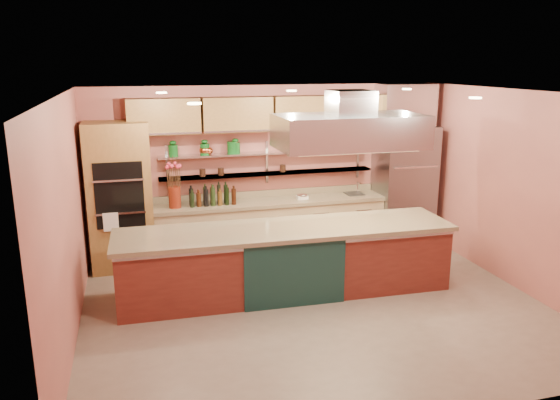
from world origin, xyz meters
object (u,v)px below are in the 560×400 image
object	(u,v)px
flower_vase	(175,197)
kitchen_scale	(302,196)
copper_kettle	(208,151)
island	(286,260)
green_canister	(232,147)
refrigerator	(404,185)

from	to	relation	value
flower_vase	kitchen_scale	distance (m)	2.11
kitchen_scale	copper_kettle	distance (m)	1.74
island	kitchen_scale	xyz separation A→B (m)	(0.73, 1.56, 0.50)
flower_vase	copper_kettle	size ratio (longest dim) A/B	2.13
island	flower_vase	xyz separation A→B (m)	(-1.38, 1.56, 0.62)
flower_vase	green_canister	distance (m)	1.23
flower_vase	copper_kettle	world-z (taller)	copper_kettle
flower_vase	refrigerator	bearing A→B (deg)	-0.14
island	kitchen_scale	distance (m)	1.79
island	refrigerator	bearing A→B (deg)	32.24
flower_vase	kitchen_scale	size ratio (longest dim) A/B	1.90
kitchen_scale	green_canister	distance (m)	1.42
copper_kettle	refrigerator	bearing A→B (deg)	-3.87
refrigerator	kitchen_scale	world-z (taller)	refrigerator
copper_kettle	green_canister	bearing A→B (deg)	0.00
island	flower_vase	world-z (taller)	flower_vase
green_canister	flower_vase	bearing A→B (deg)	-167.26
copper_kettle	island	bearing A→B (deg)	-65.80
flower_vase	kitchen_scale	xyz separation A→B (m)	(2.10, 0.00, -0.12)
flower_vase	green_canister	xyz separation A→B (m)	(0.97, 0.22, 0.71)
island	green_canister	bearing A→B (deg)	104.30
refrigerator	copper_kettle	xyz separation A→B (m)	(-3.40, 0.23, 0.73)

